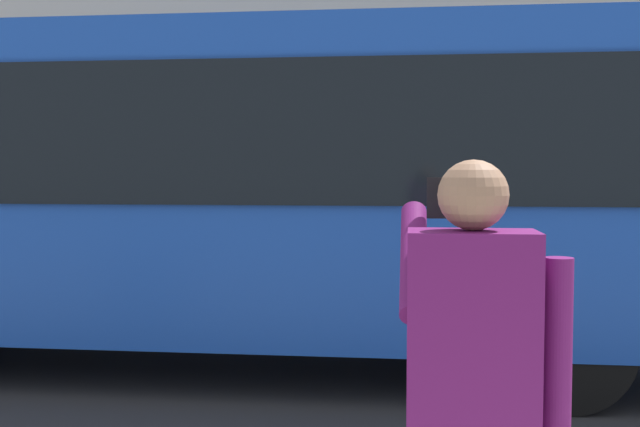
% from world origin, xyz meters
% --- Properties ---
extents(ground_plane, '(60.00, 60.00, 0.00)m').
position_xyz_m(ground_plane, '(0.00, 0.00, 0.00)').
color(ground_plane, '#2B2B2D').
extents(red_bus, '(9.05, 2.54, 3.08)m').
position_xyz_m(red_bus, '(2.36, 0.29, 1.68)').
color(red_bus, '#1947AD').
rests_on(red_bus, ground_plane).
extents(pedestrian_photographer, '(0.53, 0.52, 1.70)m').
position_xyz_m(pedestrian_photographer, '(0.31, 4.81, 1.14)').
color(pedestrian_photographer, '#1E2347').
rests_on(pedestrian_photographer, sidewalk_curb).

